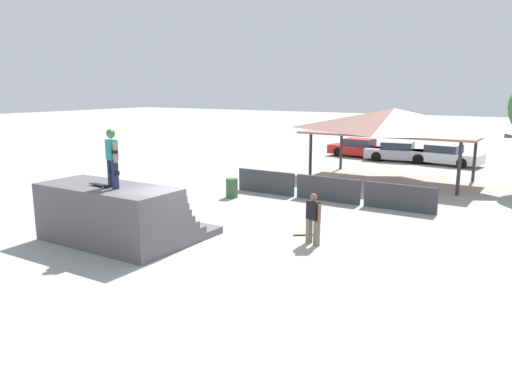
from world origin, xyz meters
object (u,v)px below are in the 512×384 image
skateboard_on_deck (100,185)px  parked_car_silver (399,152)px  skater_on_deck (112,154)px  parked_car_red (360,148)px  trash_bin (232,188)px  skateboard_on_ground (306,233)px  bystander_walking (313,216)px  parked_car_white (445,155)px

skateboard_on_deck → parked_car_silver: 22.86m
skater_on_deck → parked_car_red: 23.36m
trash_bin → skateboard_on_ground: bearing=-32.5°
bystander_walking → parked_car_silver: size_ratio=0.36×
parked_car_silver → skateboard_on_deck: bearing=-102.7°
skater_on_deck → skateboard_on_ground: bearing=66.3°
bystander_walking → parked_car_silver: 19.45m
skater_on_deck → skateboard_on_ground: skater_on_deck is taller
trash_bin → parked_car_red: bearing=89.9°
skateboard_on_ground → bystander_walking: bearing=-86.9°
parked_car_white → skater_on_deck: bearing=-93.2°
skateboard_on_deck → parked_car_red: skateboard_on_deck is taller
parked_car_white → parked_car_silver: bearing=-170.9°
skateboard_on_deck → parked_car_red: bearing=96.1°
bystander_walking → trash_bin: 7.34m
skateboard_on_deck → parked_car_white: bearing=81.6°
skateboard_on_ground → parked_car_red: 19.83m
parked_car_red → parked_car_white: 5.87m
skater_on_deck → trash_bin: size_ratio=2.08×
skateboard_on_deck → parked_car_silver: bearing=88.8°
skater_on_deck → parked_car_white: size_ratio=0.38×
parked_car_red → trash_bin: bearing=-85.9°
skater_on_deck → bystander_walking: size_ratio=1.09×
skateboard_on_deck → skateboard_on_ground: skateboard_on_deck is taller
parked_car_silver → bystander_walking: bearing=-87.5°
skateboard_on_ground → skater_on_deck: bearing=-172.6°
parked_car_red → parked_car_silver: same height
skateboard_on_deck → parked_car_white: 23.36m
parked_car_silver → parked_car_red: bearing=161.2°
bystander_walking → parked_car_silver: bearing=-58.6°
skateboard_on_ground → parked_car_red: parked_car_red is taller
skateboard_on_ground → parked_car_silver: size_ratio=0.17×
parked_car_red → parked_car_white: same height
skater_on_deck → skateboard_on_deck: skater_on_deck is taller
bystander_walking → parked_car_white: size_ratio=0.35×
skater_on_deck → parked_car_red: bearing=115.3°
skateboard_on_ground → parked_car_red: size_ratio=0.17×
bystander_walking → parked_car_white: 19.22m
skateboard_on_ground → trash_bin: 6.40m
bystander_walking → trash_bin: bearing=-12.5°
skater_on_deck → bystander_walking: 6.36m
bystander_walking → parked_car_red: bearing=-50.9°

